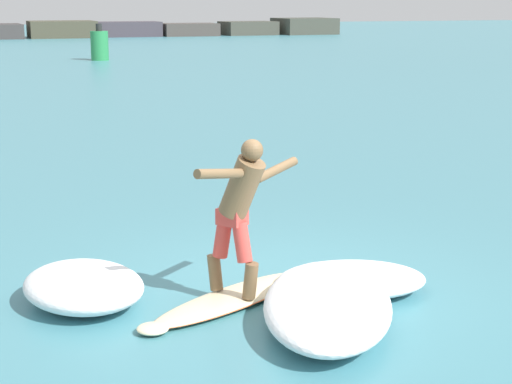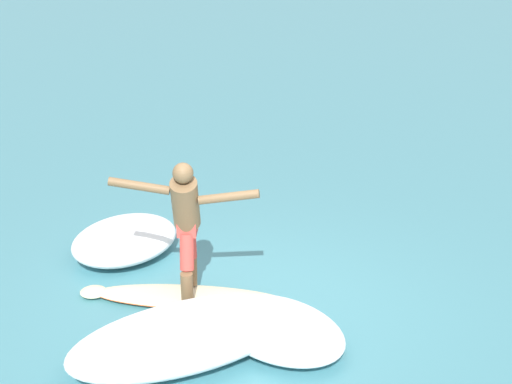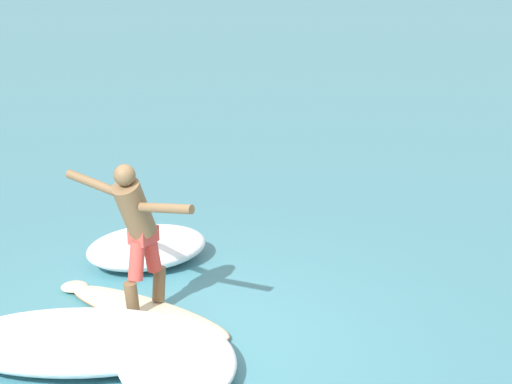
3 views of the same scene
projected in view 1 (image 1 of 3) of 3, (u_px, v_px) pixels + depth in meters
ground_plane at (282, 289)px, 8.86m from camera, size 200.00×200.00×0.00m
rock_jetty_breakwater at (71, 30)px, 67.76m from camera, size 46.54×4.61×1.39m
surfboard at (230, 299)px, 8.44m from camera, size 2.18×1.51×0.22m
surfer at (240, 205)px, 8.20m from camera, size 1.31×0.93×1.58m
channel_marker_buoy at (100, 45)px, 42.15m from camera, size 0.87×0.87×1.79m
wave_foam_at_tail at (83, 286)px, 8.40m from camera, size 1.36×1.63×0.37m
wave_foam_at_nose at (352, 279)px, 8.75m from camera, size 1.74×1.42×0.27m
wave_foam_beside at (328, 304)px, 7.87m from camera, size 2.05×2.62×0.39m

